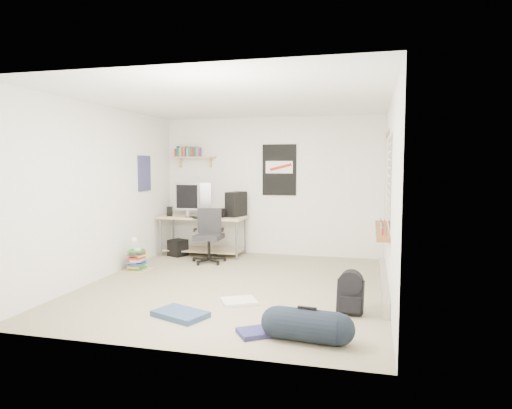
% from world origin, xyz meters
% --- Properties ---
extents(floor, '(4.00, 4.50, 0.01)m').
position_xyz_m(floor, '(0.00, 0.00, -0.01)').
color(floor, gray).
rests_on(floor, ground).
extents(ceiling, '(4.00, 4.50, 0.01)m').
position_xyz_m(ceiling, '(0.00, 0.00, 2.50)').
color(ceiling, white).
rests_on(ceiling, ground).
extents(back_wall, '(4.00, 0.01, 2.50)m').
position_xyz_m(back_wall, '(0.00, 2.25, 1.25)').
color(back_wall, silver).
rests_on(back_wall, ground).
extents(left_wall, '(0.01, 4.50, 2.50)m').
position_xyz_m(left_wall, '(-2.00, 0.00, 1.25)').
color(left_wall, silver).
rests_on(left_wall, ground).
extents(right_wall, '(0.01, 4.50, 2.50)m').
position_xyz_m(right_wall, '(2.00, 0.00, 1.25)').
color(right_wall, silver).
rests_on(right_wall, ground).
extents(desk, '(1.58, 0.75, 0.71)m').
position_xyz_m(desk, '(-1.17, 1.84, 0.36)').
color(desk, tan).
rests_on(desk, floor).
extents(monitor_left, '(0.44, 0.13, 0.48)m').
position_xyz_m(monitor_left, '(-1.41, 1.69, 0.95)').
color(monitor_left, '#A3A3A8').
rests_on(monitor_left, desk).
extents(monitor_right, '(0.44, 0.25, 0.47)m').
position_xyz_m(monitor_right, '(-1.30, 2.00, 0.94)').
color(monitor_right, '#A4A4A9').
rests_on(monitor_right, desk).
extents(pc_tower, '(0.32, 0.47, 0.45)m').
position_xyz_m(pc_tower, '(-0.58, 1.96, 0.93)').
color(pc_tower, black).
rests_on(pc_tower, desk).
extents(keyboard, '(0.46, 0.31, 0.02)m').
position_xyz_m(keyboard, '(-1.19, 1.56, 0.72)').
color(keyboard, black).
rests_on(keyboard, desk).
extents(speaker_left, '(0.11, 0.11, 0.18)m').
position_xyz_m(speaker_left, '(-1.75, 1.67, 0.80)').
color(speaker_left, black).
rests_on(speaker_left, desk).
extents(speaker_right, '(0.11, 0.11, 0.17)m').
position_xyz_m(speaker_right, '(-0.76, 1.74, 0.79)').
color(speaker_right, black).
rests_on(speaker_right, desk).
extents(office_chair, '(0.73, 0.73, 0.91)m').
position_xyz_m(office_chair, '(-0.86, 1.28, 0.49)').
color(office_chair, '#252528').
rests_on(office_chair, floor).
extents(wall_shelf, '(0.80, 0.22, 0.24)m').
position_xyz_m(wall_shelf, '(-1.45, 2.14, 1.78)').
color(wall_shelf, tan).
rests_on(wall_shelf, back_wall).
extents(poster_back_wall, '(0.62, 0.03, 0.92)m').
position_xyz_m(poster_back_wall, '(0.15, 2.23, 1.55)').
color(poster_back_wall, black).
rests_on(poster_back_wall, back_wall).
extents(poster_left_wall, '(0.02, 0.42, 0.60)m').
position_xyz_m(poster_left_wall, '(-1.99, 1.20, 1.50)').
color(poster_left_wall, navy).
rests_on(poster_left_wall, left_wall).
extents(window, '(0.10, 1.50, 1.26)m').
position_xyz_m(window, '(1.95, 0.30, 1.45)').
color(window, brown).
rests_on(window, right_wall).
extents(baseboard_heater, '(0.08, 2.50, 0.18)m').
position_xyz_m(baseboard_heater, '(1.96, 0.30, 0.09)').
color(baseboard_heater, '#B7B2A8').
rests_on(baseboard_heater, floor).
extents(backpack, '(0.30, 0.25, 0.37)m').
position_xyz_m(backpack, '(1.57, -0.84, 0.20)').
color(backpack, black).
rests_on(backpack, floor).
extents(duffel_bag, '(0.34, 0.34, 0.60)m').
position_xyz_m(duffel_bag, '(1.21, -1.73, 0.14)').
color(duffel_bag, black).
rests_on(duffel_bag, floor).
extents(tshirt, '(0.51, 0.49, 0.04)m').
position_xyz_m(tshirt, '(0.26, -0.75, 0.02)').
color(tshirt, silver).
rests_on(tshirt, floor).
extents(jeans_a, '(0.66, 0.55, 0.06)m').
position_xyz_m(jeans_a, '(-0.22, -1.39, 0.03)').
color(jeans_a, navy).
rests_on(jeans_a, floor).
extents(jeans_b, '(0.46, 0.44, 0.05)m').
position_xyz_m(jeans_b, '(0.72, -1.68, 0.03)').
color(jeans_b, '#23244F').
rests_on(jeans_b, floor).
extents(book_stack, '(0.59, 0.54, 0.33)m').
position_xyz_m(book_stack, '(-1.75, 0.47, 0.15)').
color(book_stack, brown).
rests_on(book_stack, floor).
extents(desk_lamp, '(0.14, 0.20, 0.18)m').
position_xyz_m(desk_lamp, '(-1.73, 0.45, 0.38)').
color(desk_lamp, white).
rests_on(desk_lamp, book_stack).
extents(subwoofer, '(0.36, 0.36, 0.31)m').
position_xyz_m(subwoofer, '(-1.60, 1.67, 0.14)').
color(subwoofer, black).
rests_on(subwoofer, floor).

